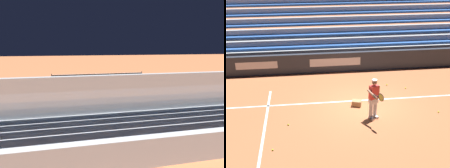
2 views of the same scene
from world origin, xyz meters
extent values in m
plane|color=#B7663D|center=(0.00, 0.00, 0.00)|extent=(160.00, 160.00, 0.00)
cube|color=white|center=(0.00, -0.50, 0.00)|extent=(12.00, 0.10, 0.01)
cube|color=#2D333D|center=(0.00, -4.14, 0.55)|extent=(21.33, 0.24, 1.10)
cube|color=silver|center=(0.70, -4.01, 0.61)|extent=(2.80, 0.01, 0.44)
cube|color=silver|center=(4.93, -4.01, 0.61)|extent=(2.20, 0.01, 0.40)
cube|color=#9EA3A8|center=(0.00, -6.74, 0.55)|extent=(20.26, 4.00, 1.10)
cube|color=#2D5BAD|center=(0.00, -5.14, 1.18)|extent=(19.86, 0.40, 0.12)
cube|color=#9EA3A8|center=(0.00, -5.42, 1.33)|extent=(20.26, 0.24, 0.45)
cube|color=#2D5BAD|center=(0.00, -5.94, 1.63)|extent=(19.86, 0.40, 0.12)
cube|color=#9EA3A8|center=(0.00, -6.22, 1.77)|extent=(20.26, 0.24, 0.45)
cube|color=#2D5BAD|center=(0.00, -6.74, 2.08)|extent=(19.86, 0.40, 0.12)
cube|color=#9EA3A8|center=(0.00, -7.02, 2.23)|extent=(20.26, 0.24, 0.45)
cube|color=#2D5BAD|center=(0.00, -7.54, 2.53)|extent=(19.86, 0.40, 0.12)
cube|color=#9EA3A8|center=(0.00, -7.82, 2.67)|extent=(20.26, 0.24, 0.45)
cube|color=#2D5BAD|center=(0.00, -8.34, 2.98)|extent=(19.86, 0.40, 0.12)
cube|color=#9EA3A8|center=(0.00, -8.62, 3.12)|extent=(20.26, 0.24, 0.45)
cylinder|color=silver|center=(-0.35, 1.01, 0.44)|extent=(0.15, 0.15, 0.88)
cylinder|color=silver|center=(-0.15, 1.10, 0.44)|extent=(0.15, 0.15, 0.88)
cube|color=white|center=(-0.38, 1.06, 0.04)|extent=(0.22, 0.30, 0.09)
cube|color=white|center=(-0.18, 1.16, 0.04)|extent=(0.22, 0.30, 0.09)
cube|color=silver|center=(-0.25, 1.06, 0.80)|extent=(0.40, 0.35, 0.20)
cube|color=red|center=(-0.25, 1.06, 1.17)|extent=(0.42, 0.35, 0.58)
sphere|color=#A37556|center=(-0.26, 1.07, 1.60)|extent=(0.21, 0.21, 0.21)
cylinder|color=white|center=(-0.26, 1.07, 1.69)|extent=(0.20, 0.20, 0.05)
cylinder|color=#A37556|center=(-0.47, 0.95, 1.13)|extent=(0.09, 0.09, 0.56)
cylinder|color=#A37556|center=(-0.12, 1.34, 1.22)|extent=(0.34, 0.56, 0.24)
cylinder|color=black|center=(-0.22, 1.56, 1.27)|extent=(0.16, 0.28, 0.03)
torus|color=black|center=(-0.35, 1.81, 1.31)|extent=(0.16, 0.29, 0.31)
cylinder|color=#D6D14C|center=(-0.35, 1.81, 1.31)|extent=(0.12, 0.25, 0.27)
cube|color=#A87F51|center=(0.22, -0.03, 0.13)|extent=(0.47, 0.41, 0.26)
sphere|color=#CCE533|center=(-0.83, -0.94, 0.03)|extent=(0.07, 0.07, 0.07)
sphere|color=#CCE533|center=(-1.69, -1.96, 0.03)|extent=(0.07, 0.07, 0.07)
sphere|color=#CCE533|center=(3.20, 1.23, 0.03)|extent=(0.07, 0.07, 0.07)
sphere|color=#CCE533|center=(-2.50, -1.46, 0.03)|extent=(0.07, 0.07, 0.07)
sphere|color=#CCE533|center=(3.71, 2.82, 0.03)|extent=(0.07, 0.07, 0.07)
sphere|color=#CCE533|center=(-3.13, 1.01, 0.03)|extent=(0.07, 0.07, 0.07)
cylinder|color=#EA4C33|center=(-0.93, -1.45, 0.11)|extent=(0.07, 0.07, 0.22)
camera|label=1|loc=(-4.40, -15.31, 4.27)|focal=35.00mm
camera|label=2|loc=(2.56, 11.93, 6.63)|focal=50.00mm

